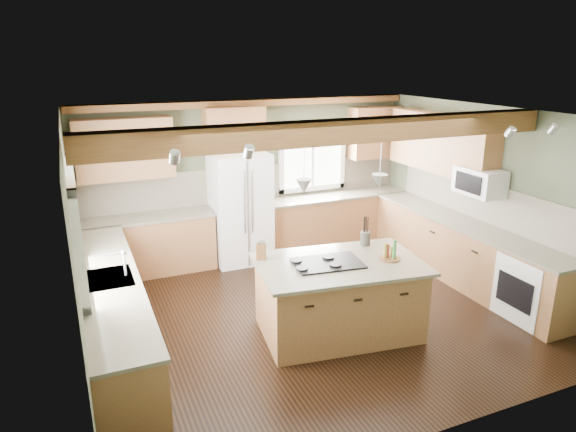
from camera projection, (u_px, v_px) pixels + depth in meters
name	position (u px, v px, depth m)	size (l,w,h in m)	color
floor	(313.00, 312.00, 6.83)	(5.60, 5.60, 0.00)	black
ceiling	(317.00, 114.00, 6.05)	(5.60, 5.60, 0.00)	silver
wall_back	(250.00, 178.00, 8.63)	(5.60, 5.60, 0.00)	#414933
wall_left	(76.00, 251.00, 5.39)	(5.00, 5.00, 0.00)	#414933
wall_right	(487.00, 196.00, 7.49)	(5.00, 5.00, 0.00)	#414933
ceiling_beam	(339.00, 132.00, 5.59)	(5.55, 0.26, 0.26)	#533317
soffit_trim	(250.00, 103.00, 8.17)	(5.55, 0.20, 0.10)	#533317
backsplash_back	(250.00, 183.00, 8.65)	(5.58, 0.03, 0.58)	brown
backsplash_right	(483.00, 201.00, 7.56)	(0.03, 3.70, 0.58)	brown
base_cab_back_left	(148.00, 246.00, 7.95)	(2.02, 0.60, 0.88)	brown
counter_back_left	(146.00, 218.00, 7.82)	(2.06, 0.64, 0.04)	#484235
base_cab_back_right	(335.00, 220.00, 9.19)	(2.62, 0.60, 0.88)	brown
counter_back_right	(336.00, 196.00, 9.05)	(2.66, 0.64, 0.04)	#484235
base_cab_left	(113.00, 317.00, 5.80)	(0.60, 3.70, 0.88)	brown
counter_left	(109.00, 279.00, 5.66)	(0.64, 3.74, 0.04)	#484235
base_cab_right	(462.00, 253.00, 7.68)	(0.60, 3.70, 0.88)	brown
counter_right	(466.00, 224.00, 7.54)	(0.64, 3.74, 0.04)	#484235
upper_cab_back_left	(125.00, 149.00, 7.54)	(1.40, 0.35, 0.90)	brown
upper_cab_over_fridge	(234.00, 129.00, 8.11)	(0.96, 0.35, 0.70)	brown
upper_cab_right	(441.00, 143.00, 8.02)	(0.35, 2.20, 0.90)	brown
upper_cab_back_corner	(374.00, 132.00, 9.15)	(0.90, 0.35, 0.90)	brown
window_left	(75.00, 227.00, 5.36)	(0.04, 1.60, 1.05)	white
window_back	(312.00, 158.00, 8.97)	(1.10, 0.04, 1.00)	white
sink	(109.00, 279.00, 5.66)	(0.50, 0.65, 0.03)	#262628
faucet	(125.00, 264.00, 5.69)	(0.02, 0.02, 0.28)	#B2B2B7
dishwasher	(128.00, 381.00, 4.67)	(0.60, 0.60, 0.84)	white
oven	(532.00, 288.00, 6.54)	(0.60, 0.72, 0.84)	white
microwave	(480.00, 182.00, 7.29)	(0.40, 0.70, 0.38)	white
pendant_left	(304.00, 186.00, 5.67)	(0.18, 0.18, 0.16)	#B2B2B7
pendant_right	(380.00, 181.00, 5.91)	(0.18, 0.18, 0.16)	#B2B2B7
refrigerator	(240.00, 208.00, 8.31)	(0.90, 0.74, 1.80)	white
island	(339.00, 299.00, 6.22)	(1.83, 1.12, 0.88)	olive
island_top	(340.00, 264.00, 6.08)	(1.95, 1.24, 0.04)	#484235
cooktop	(328.00, 263.00, 6.04)	(0.79, 0.53, 0.02)	black
knife_block	(261.00, 252.00, 6.14)	(0.12, 0.09, 0.19)	brown
utensil_crock	(365.00, 238.00, 6.62)	(0.13, 0.13, 0.17)	#3E3431
bottle_tray	(390.00, 250.00, 6.14)	(0.25, 0.25, 0.23)	brown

